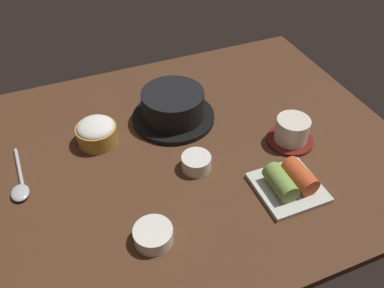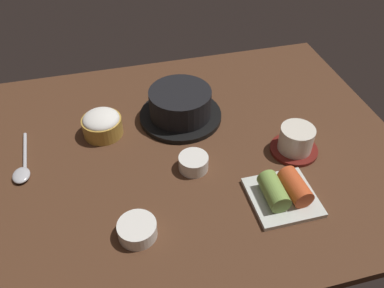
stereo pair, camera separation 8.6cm
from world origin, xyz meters
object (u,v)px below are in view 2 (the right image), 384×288
Objects in this scene: tea_cup_with_saucer at (296,141)px; banchan_cup_center at (193,162)px; side_bowl_near at (137,229)px; kimchi_plate at (284,192)px; rice_bowl at (102,124)px; stone_pot at (180,106)px; spoon at (22,169)px.

banchan_cup_center is (-23.10, 0.39, -1.26)cm from tea_cup_with_saucer.
side_bowl_near is (-14.09, -13.76, -0.12)cm from banchan_cup_center.
tea_cup_with_saucer is at bearing 56.13° from kimchi_plate.
rice_bowl is 0.87× the size of tea_cup_with_saucer.
rice_bowl is 0.72× the size of kimchi_plate.
stone_pot is at bearing 63.79° from side_bowl_near.
banchan_cup_center is at bearing -13.03° from spoon.
stone_pot is at bearing 114.31° from kimchi_plate.
side_bowl_near is at bearing -135.67° from banchan_cup_center.
spoon is at bearing 134.06° from side_bowl_near.
stone_pot is 3.16× the size of banchan_cup_center.
kimchi_plate is 54.36cm from spoon.
stone_pot reaches higher than kimchi_plate.
tea_cup_with_saucer is at bearing -8.34° from spoon.
kimchi_plate is (32.47, -28.89, -0.92)cm from rice_bowl.
stone_pot reaches higher than tea_cup_with_saucer.
rice_bowl is at bearing 24.55° from spoon.
kimchi_plate is 0.78× the size of spoon.
side_bowl_near is (-28.98, -1.14, -0.42)cm from kimchi_plate.
banchan_cup_center is at bearing 44.33° from side_bowl_near.
side_bowl_near is at bearing -160.23° from tea_cup_with_saucer.
spoon is at bearing 157.51° from kimchi_plate.
kimchi_plate is 1.79× the size of side_bowl_near.
kimchi_plate reaches higher than side_bowl_near.
banchan_cup_center is at bearing 179.03° from tea_cup_with_saucer.
stone_pot is 34.89cm from side_bowl_near.
banchan_cup_center is 0.88× the size of side_bowl_near.
tea_cup_with_saucer reaches higher than spoon.
banchan_cup_center is 19.69cm from side_bowl_near.
rice_bowl reaches higher than spoon.
rice_bowl is at bearing 137.20° from banchan_cup_center.
stone_pot is 2.79× the size of side_bowl_near.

